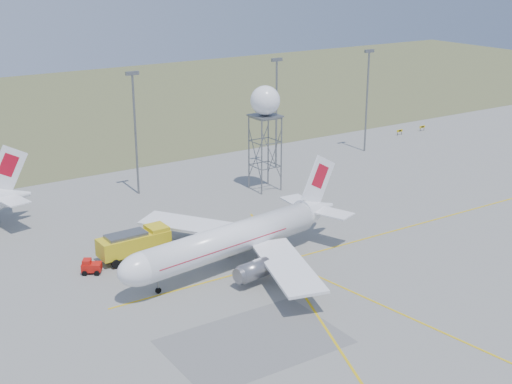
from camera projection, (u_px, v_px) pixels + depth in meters
ground at (499, 350)px, 72.35m from camera, size 400.00×400.00×0.00m
grass_strip at (55, 110)px, 183.52m from camera, size 400.00×120.00×0.03m
mast_b at (135, 123)px, 115.75m from camera, size 2.20×0.50×20.50m
mast_c at (276, 104)px, 130.26m from camera, size 2.20×0.50×20.50m
mast_d at (367, 92)px, 141.67m from camera, size 2.20×0.50×20.50m
taxi_sign_near at (400, 131)px, 158.06m from camera, size 1.60×0.17×1.20m
taxi_sign_far at (422, 127)px, 161.69m from camera, size 1.60×0.17×1.20m
airliner_main at (233, 240)px, 90.56m from camera, size 35.39×34.10×12.05m
radar_tower at (265, 132)px, 118.61m from camera, size 4.92×4.92×17.82m
fire_truck at (136, 245)px, 93.79m from camera, size 9.61×4.00×3.82m
baggage_tug at (91, 268)px, 89.56m from camera, size 2.88×2.79×1.86m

